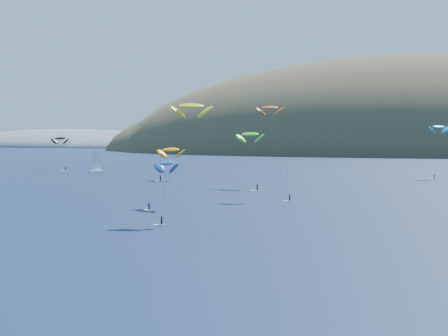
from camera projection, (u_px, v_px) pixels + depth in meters
name	position (u px, v px, depth m)	size (l,w,h in m)	color
ground	(46.00, 286.00, 68.93)	(2800.00, 2800.00, 0.00)	black
island	(428.00, 164.00, 590.63)	(730.00, 300.00, 210.00)	#3D3526
headland	(83.00, 149.00, 919.61)	(460.00, 250.00, 60.00)	slate
sailboat	(96.00, 171.00, 277.67)	(9.48, 8.50, 11.32)	silver
kitesurfer_1	(171.00, 150.00, 231.25)	(10.97, 9.22, 14.29)	yellow
kitesurfer_2	(191.00, 106.00, 121.56)	(8.57, 11.72, 24.59)	yellow
kitesurfer_3	(250.00, 134.00, 197.92)	(10.97, 13.71, 19.55)	yellow
kitesurfer_4	(439.00, 127.00, 241.65)	(9.45, 9.46, 22.45)	yellow
kitesurfer_9	(270.00, 108.00, 163.31)	(10.83, 7.31, 25.83)	yellow
kitesurfer_10	(167.00, 163.00, 142.58)	(8.53, 9.94, 12.53)	yellow
kitesurfer_12	(60.00, 138.00, 297.68)	(9.97, 5.50, 17.70)	yellow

